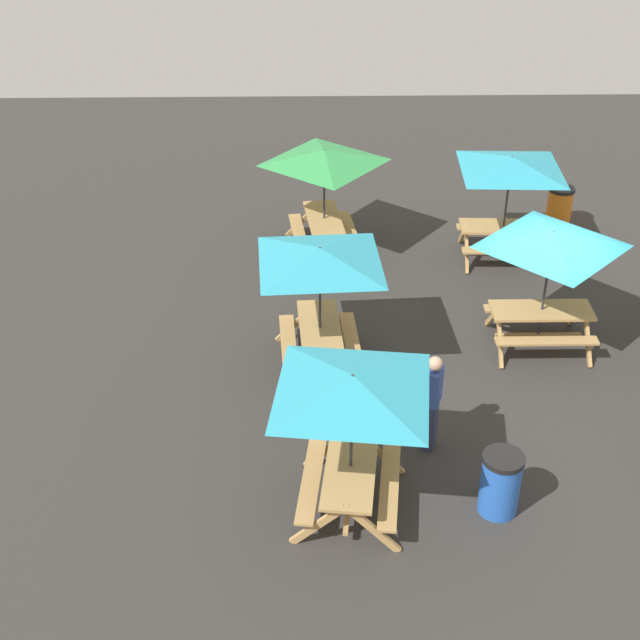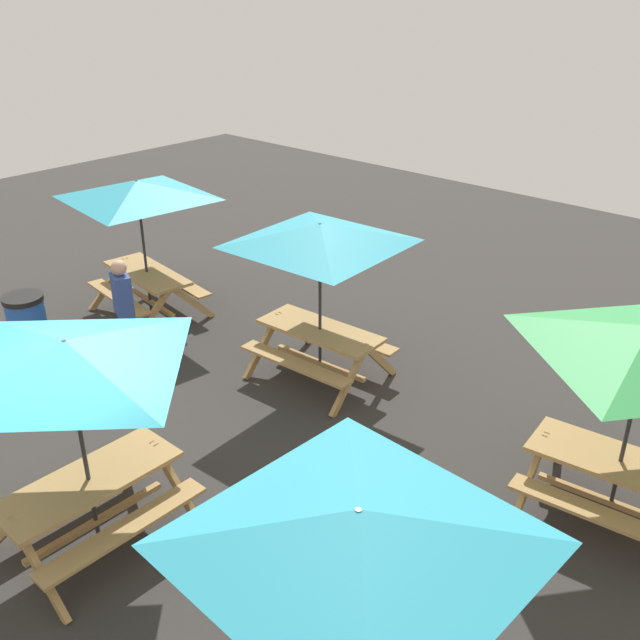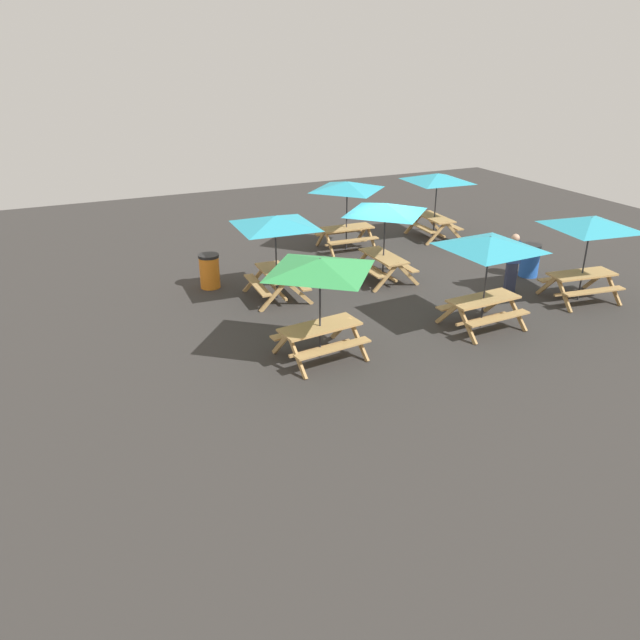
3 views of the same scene
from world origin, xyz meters
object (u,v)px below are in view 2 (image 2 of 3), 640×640
(picnic_table_6, at_px, (69,371))
(picnic_table_3, at_px, (357,548))
(picnic_table_1, at_px, (138,200))
(trash_bin_blue, at_px, (28,326))
(picnic_table_0, at_px, (320,246))
(person_standing, at_px, (125,312))

(picnic_table_6, bearing_deg, picnic_table_3, -89.43)
(picnic_table_1, distance_m, trash_bin_blue, 2.57)
(picnic_table_0, xyz_separation_m, picnic_table_1, (-3.56, -0.36, 0.00))
(trash_bin_blue, bearing_deg, picnic_table_3, -11.12)
(picnic_table_1, bearing_deg, picnic_table_3, -18.35)
(picnic_table_0, relative_size, picnic_table_1, 1.01)
(picnic_table_0, height_order, person_standing, picnic_table_0)
(picnic_table_6, distance_m, person_standing, 3.77)
(trash_bin_blue, bearing_deg, picnic_table_6, -19.93)
(picnic_table_0, relative_size, person_standing, 1.69)
(trash_bin_blue, height_order, person_standing, person_standing)
(picnic_table_1, relative_size, picnic_table_6, 1.20)
(picnic_table_3, relative_size, person_standing, 1.69)
(picnic_table_0, bearing_deg, trash_bin_blue, -149.62)
(picnic_table_6, bearing_deg, picnic_table_0, 7.16)
(person_standing, bearing_deg, picnic_table_3, 179.69)
(picnic_table_0, distance_m, picnic_table_3, 5.49)
(picnic_table_0, relative_size, picnic_table_6, 1.21)
(picnic_table_1, bearing_deg, picnic_table_0, 13.11)
(picnic_table_0, xyz_separation_m, trash_bin_blue, (-3.66, -2.45, -1.49))
(picnic_table_3, relative_size, trash_bin_blue, 2.88)
(trash_bin_blue, bearing_deg, picnic_table_0, 33.75)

